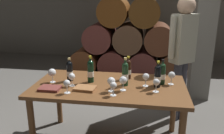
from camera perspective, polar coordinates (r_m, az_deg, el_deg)
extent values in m
cube|color=slate|center=(6.69, 5.39, 14.13)|extent=(10.00, 0.24, 2.80)
cylinder|color=brown|center=(5.44, -6.00, 1.67)|extent=(0.60, 0.90, 0.60)
cylinder|color=brown|center=(5.32, 0.58, 1.40)|extent=(0.60, 0.90, 0.60)
cylinder|color=brown|center=(5.27, 7.38, 1.11)|extent=(0.60, 0.90, 0.60)
cylinder|color=#542F1A|center=(5.30, 14.21, 0.79)|extent=(0.60, 0.90, 0.60)
cylinder|color=brown|center=(5.25, -2.83, 7.28)|extent=(0.60, 0.90, 0.60)
cylinder|color=brown|center=(5.16, 4.09, 7.09)|extent=(0.60, 0.90, 0.60)
cylinder|color=brown|center=(5.15, 11.14, 6.79)|extent=(0.60, 0.90, 0.60)
cylinder|color=brown|center=(5.13, 0.62, 13.21)|extent=(0.60, 0.90, 0.60)
cylinder|color=#5D3714|center=(5.08, 7.86, 13.02)|extent=(0.60, 0.90, 0.60)
cube|color=slate|center=(4.19, 21.30, 9.93)|extent=(0.32, 0.32, 2.60)
cube|color=brown|center=(2.69, -0.65, -4.70)|extent=(1.70, 0.90, 0.04)
cylinder|color=brown|center=(2.76, -18.51, -13.89)|extent=(0.07, 0.07, 0.72)
cylinder|color=brown|center=(3.39, -12.59, -7.39)|extent=(0.07, 0.07, 0.72)
cylinder|color=brown|center=(3.19, 14.50, -9.09)|extent=(0.07, 0.07, 0.72)
cylinder|color=#19381E|center=(2.74, 11.88, -1.99)|extent=(0.07, 0.07, 0.20)
sphere|color=#19381E|center=(2.71, 12.02, 0.14)|extent=(0.07, 0.07, 0.07)
cylinder|color=#19381E|center=(2.70, 12.05, 0.65)|extent=(0.03, 0.03, 0.06)
cylinder|color=black|center=(2.69, 12.11, 1.53)|extent=(0.03, 0.03, 0.02)
cylinder|color=silver|center=(2.75, 11.87, -2.19)|extent=(0.07, 0.07, 0.06)
cylinder|color=black|center=(2.75, -5.14, -1.42)|extent=(0.07, 0.07, 0.22)
sphere|color=black|center=(2.72, -5.20, 0.88)|extent=(0.07, 0.07, 0.07)
cylinder|color=black|center=(2.71, -5.22, 1.46)|extent=(0.03, 0.03, 0.07)
cylinder|color=gold|center=(2.70, -5.25, 2.41)|extent=(0.03, 0.03, 0.02)
cylinder|color=silver|center=(2.76, -5.13, -1.64)|extent=(0.07, 0.07, 0.07)
cylinder|color=black|center=(2.64, 10.79, -2.61)|extent=(0.07, 0.07, 0.21)
sphere|color=black|center=(2.60, 10.92, -0.33)|extent=(0.07, 0.07, 0.07)
cylinder|color=black|center=(2.60, 10.96, 0.23)|extent=(0.03, 0.03, 0.07)
cylinder|color=gold|center=(2.58, 11.01, 1.17)|extent=(0.03, 0.03, 0.02)
cylinder|color=silver|center=(2.64, 10.78, -2.83)|extent=(0.07, 0.07, 0.06)
cylinder|color=black|center=(2.86, 3.86, -0.93)|extent=(0.07, 0.07, 0.19)
sphere|color=black|center=(2.83, 3.90, 1.06)|extent=(0.07, 0.07, 0.07)
cylinder|color=black|center=(2.82, 3.91, 1.54)|extent=(0.03, 0.03, 0.06)
cylinder|color=gold|center=(2.81, 3.93, 2.36)|extent=(0.03, 0.03, 0.02)
cylinder|color=silver|center=(2.86, 3.86, -1.12)|extent=(0.07, 0.07, 0.06)
cylinder|color=#19381E|center=(2.65, 3.14, -2.09)|extent=(0.07, 0.07, 0.22)
sphere|color=#19381E|center=(2.61, 3.18, 0.35)|extent=(0.07, 0.07, 0.07)
cylinder|color=#19381E|center=(2.60, 3.19, 0.96)|extent=(0.03, 0.03, 0.07)
cylinder|color=tan|center=(2.59, 3.21, 1.98)|extent=(0.03, 0.03, 0.03)
cylinder|color=silver|center=(2.65, 3.13, -2.32)|extent=(0.07, 0.07, 0.07)
cylinder|color=black|center=(2.83, -10.05, -1.36)|extent=(0.07, 0.07, 0.19)
sphere|color=black|center=(2.80, -10.16, 0.64)|extent=(0.07, 0.07, 0.07)
cylinder|color=black|center=(2.79, -10.18, 1.12)|extent=(0.03, 0.03, 0.06)
cylinder|color=tan|center=(2.78, -10.23, 1.94)|extent=(0.03, 0.03, 0.02)
cylinder|color=silver|center=(2.83, -10.04, -1.55)|extent=(0.07, 0.07, 0.06)
cylinder|color=white|center=(2.52, -10.62, -6.10)|extent=(0.06, 0.06, 0.00)
cylinder|color=white|center=(2.50, -10.67, -5.25)|extent=(0.01, 0.01, 0.07)
sphere|color=white|center=(2.48, -10.75, -3.81)|extent=(0.07, 0.07, 0.07)
cylinder|color=white|center=(2.51, -0.18, -5.80)|extent=(0.06, 0.06, 0.00)
cylinder|color=white|center=(2.50, -0.18, -4.96)|extent=(0.01, 0.01, 0.07)
sphere|color=white|center=(2.47, -0.18, -3.39)|extent=(0.08, 0.08, 0.08)
cylinder|color=white|center=(2.54, 10.42, -5.83)|extent=(0.06, 0.06, 0.00)
cylinder|color=white|center=(2.53, 10.47, -5.00)|extent=(0.01, 0.01, 0.07)
sphere|color=white|center=(2.50, 10.56, -3.57)|extent=(0.07, 0.07, 0.07)
cylinder|color=white|center=(2.54, 2.65, -5.54)|extent=(0.06, 0.06, 0.00)
cylinder|color=white|center=(2.53, 2.66, -4.71)|extent=(0.01, 0.01, 0.07)
sphere|color=white|center=(2.50, 2.69, -3.16)|extent=(0.08, 0.08, 0.08)
cylinder|color=white|center=(2.68, 8.01, -4.51)|extent=(0.06, 0.06, 0.00)
cylinder|color=white|center=(2.66, 8.04, -3.71)|extent=(0.01, 0.01, 0.07)
sphere|color=white|center=(2.64, 8.11, -2.30)|extent=(0.07, 0.07, 0.07)
cylinder|color=white|center=(2.42, 0.31, -6.77)|extent=(0.06, 0.06, 0.00)
cylinder|color=white|center=(2.40, 0.31, -5.90)|extent=(0.01, 0.01, 0.07)
sphere|color=white|center=(2.38, 0.31, -4.41)|extent=(0.07, 0.07, 0.07)
cylinder|color=white|center=(2.69, -9.49, -4.43)|extent=(0.06, 0.06, 0.00)
cylinder|color=white|center=(2.68, -9.53, -3.63)|extent=(0.01, 0.01, 0.07)
sphere|color=white|center=(2.66, -9.61, -2.23)|extent=(0.08, 0.08, 0.08)
cylinder|color=white|center=(2.78, 13.90, -4.02)|extent=(0.06, 0.06, 0.00)
cylinder|color=white|center=(2.77, 13.96, -3.24)|extent=(0.01, 0.01, 0.07)
sphere|color=white|center=(2.74, 14.07, -1.86)|extent=(0.08, 0.08, 0.08)
cylinder|color=white|center=(2.85, -13.98, -3.50)|extent=(0.06, 0.06, 0.00)
cylinder|color=white|center=(2.84, -14.04, -2.74)|extent=(0.01, 0.01, 0.07)
sphere|color=white|center=(2.81, -14.15, -1.29)|extent=(0.09, 0.09, 0.09)
cube|color=brown|center=(2.64, -14.63, -4.96)|extent=(0.22, 0.16, 0.03)
cube|color=#936038|center=(2.57, -6.45, -5.07)|extent=(0.23, 0.18, 0.03)
cylinder|color=#383842|center=(3.54, 16.30, -5.37)|extent=(0.11, 0.11, 0.85)
cylinder|color=#383842|center=(3.47, 15.07, -5.77)|extent=(0.11, 0.11, 0.85)
cube|color=#B2B29E|center=(3.30, 16.73, 6.51)|extent=(0.36, 0.35, 0.64)
cylinder|color=#B2B29E|center=(3.45, 19.12, 7.28)|extent=(0.08, 0.08, 0.54)
cylinder|color=#B2B29E|center=(3.14, 14.21, 6.80)|extent=(0.08, 0.08, 0.54)
sphere|color=tan|center=(3.25, 17.38, 13.87)|extent=(0.23, 0.23, 0.23)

